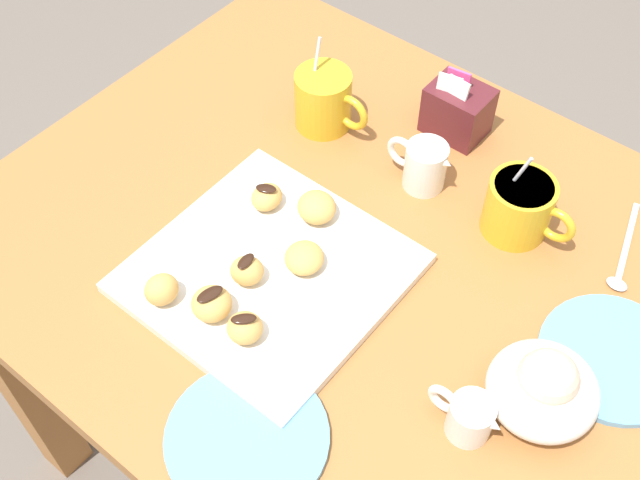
# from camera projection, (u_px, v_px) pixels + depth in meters

# --- Properties ---
(ground_plane) EXTENTS (8.00, 8.00, 0.00)m
(ground_plane) POSITION_uv_depth(u_px,v_px,m) (336.00, 454.00, 1.64)
(ground_plane) COLOR #665B51
(dining_table) EXTENTS (0.98, 0.82, 0.72)m
(dining_table) POSITION_uv_depth(u_px,v_px,m) (342.00, 294.00, 1.18)
(dining_table) COLOR #A36633
(dining_table) RESTS_ON ground_plane
(pastry_plate_square) EXTENTS (0.31, 0.31, 0.02)m
(pastry_plate_square) POSITION_uv_depth(u_px,v_px,m) (269.00, 273.00, 1.03)
(pastry_plate_square) COLOR silver
(pastry_plate_square) RESTS_ON dining_table
(coffee_mug_mustard_left) EXTENTS (0.13, 0.09, 0.14)m
(coffee_mug_mustard_left) POSITION_uv_depth(u_px,v_px,m) (324.00, 99.00, 1.18)
(coffee_mug_mustard_left) COLOR gold
(coffee_mug_mustard_left) RESTS_ON dining_table
(coffee_mug_mustard_right) EXTENTS (0.13, 0.09, 0.13)m
(coffee_mug_mustard_right) POSITION_uv_depth(u_px,v_px,m) (520.00, 206.00, 1.05)
(coffee_mug_mustard_right) COLOR gold
(coffee_mug_mustard_right) RESTS_ON dining_table
(cream_pitcher_white) EXTENTS (0.10, 0.06, 0.07)m
(cream_pitcher_white) POSITION_uv_depth(u_px,v_px,m) (424.00, 164.00, 1.11)
(cream_pitcher_white) COLOR silver
(cream_pitcher_white) RESTS_ON dining_table
(sugar_caddy) EXTENTS (0.09, 0.07, 0.11)m
(sugar_caddy) POSITION_uv_depth(u_px,v_px,m) (460.00, 111.00, 1.18)
(sugar_caddy) COLOR #561E23
(sugar_caddy) RESTS_ON dining_table
(ice_cream_bowl) EXTENTS (0.13, 0.13, 0.10)m
(ice_cream_bowl) POSITION_uv_depth(u_px,v_px,m) (544.00, 388.00, 0.89)
(ice_cream_bowl) COLOR silver
(ice_cream_bowl) RESTS_ON dining_table
(chocolate_sauce_pitcher) EXTENTS (0.09, 0.05, 0.06)m
(chocolate_sauce_pitcher) POSITION_uv_depth(u_px,v_px,m) (469.00, 416.00, 0.88)
(chocolate_sauce_pitcher) COLOR silver
(chocolate_sauce_pitcher) RESTS_ON dining_table
(saucer_sky_left) EXTENTS (0.18, 0.18, 0.01)m
(saucer_sky_left) POSITION_uv_depth(u_px,v_px,m) (613.00, 358.00, 0.96)
(saucer_sky_left) COLOR #66A8DB
(saucer_sky_left) RESTS_ON dining_table
(saucer_sky_right) EXTENTS (0.19, 0.19, 0.01)m
(saucer_sky_right) POSITION_uv_depth(u_px,v_px,m) (247.00, 438.00, 0.89)
(saucer_sky_right) COLOR #66A8DB
(saucer_sky_right) RESTS_ON dining_table
(loose_spoon_near_saucer) EXTENTS (0.06, 0.16, 0.01)m
(loose_spoon_near_saucer) POSITION_uv_depth(u_px,v_px,m) (623.00, 257.00, 1.06)
(loose_spoon_near_saucer) COLOR silver
(loose_spoon_near_saucer) RESTS_ON dining_table
(beignet_0) EXTENTS (0.06, 0.06, 0.04)m
(beignet_0) POSITION_uv_depth(u_px,v_px,m) (245.00, 328.00, 0.95)
(beignet_0) COLOR #DBA351
(beignet_0) RESTS_ON pastry_plate_square
(chocolate_drizzle_0) EXTENTS (0.03, 0.03, 0.00)m
(chocolate_drizzle_0) POSITION_uv_depth(u_px,v_px,m) (244.00, 319.00, 0.93)
(chocolate_drizzle_0) COLOR black
(chocolate_drizzle_0) RESTS_ON beignet_0
(beignet_1) EXTENTS (0.07, 0.07, 0.04)m
(beignet_1) POSITION_uv_depth(u_px,v_px,m) (212.00, 304.00, 0.97)
(beignet_1) COLOR #DBA351
(beignet_1) RESTS_ON pastry_plate_square
(chocolate_drizzle_1) EXTENTS (0.03, 0.04, 0.00)m
(chocolate_drizzle_1) POSITION_uv_depth(u_px,v_px,m) (210.00, 294.00, 0.95)
(chocolate_drizzle_1) COLOR black
(chocolate_drizzle_1) RESTS_ON beignet_1
(beignet_2) EXTENTS (0.04, 0.05, 0.04)m
(beignet_2) POSITION_uv_depth(u_px,v_px,m) (162.00, 289.00, 0.98)
(beignet_2) COLOR #DBA351
(beignet_2) RESTS_ON pastry_plate_square
(beignet_3) EXTENTS (0.06, 0.06, 0.04)m
(beignet_3) POSITION_uv_depth(u_px,v_px,m) (247.00, 271.00, 1.00)
(beignet_3) COLOR #DBA351
(beignet_3) RESTS_ON pastry_plate_square
(chocolate_drizzle_3) EXTENTS (0.02, 0.03, 0.00)m
(chocolate_drizzle_3) POSITION_uv_depth(u_px,v_px,m) (246.00, 261.00, 0.99)
(chocolate_drizzle_3) COLOR black
(chocolate_drizzle_3) RESTS_ON beignet_3
(beignet_4) EXTENTS (0.07, 0.07, 0.03)m
(beignet_4) POSITION_uv_depth(u_px,v_px,m) (304.00, 258.00, 1.02)
(beignet_4) COLOR #DBA351
(beignet_4) RESTS_ON pastry_plate_square
(beignet_5) EXTENTS (0.08, 0.07, 0.04)m
(beignet_5) POSITION_uv_depth(u_px,v_px,m) (318.00, 205.00, 1.07)
(beignet_5) COLOR #DBA351
(beignet_5) RESTS_ON pastry_plate_square
(beignet_6) EXTENTS (0.04, 0.05, 0.03)m
(beignet_6) POSITION_uv_depth(u_px,v_px,m) (267.00, 197.00, 1.08)
(beignet_6) COLOR #DBA351
(beignet_6) RESTS_ON pastry_plate_square
(chocolate_drizzle_6) EXTENTS (0.03, 0.03, 0.00)m
(chocolate_drizzle_6) POSITION_uv_depth(u_px,v_px,m) (266.00, 188.00, 1.07)
(chocolate_drizzle_6) COLOR black
(chocolate_drizzle_6) RESTS_ON beignet_6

